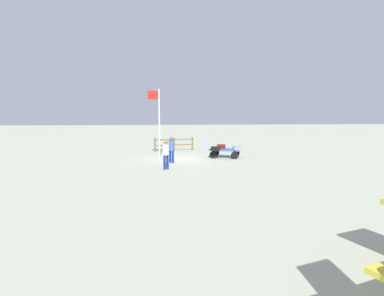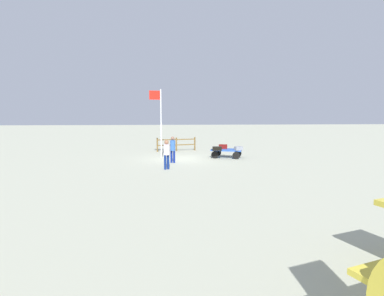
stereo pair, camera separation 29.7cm
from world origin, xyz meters
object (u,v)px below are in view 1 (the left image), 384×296
suitcase_olive (237,148)px  suitcase_maroon (215,149)px  luggage_cart (225,151)px  worker_trailing (171,148)px  suitcase_dark (221,147)px  worker_lead (166,152)px  flagpole (158,117)px

suitcase_olive → suitcase_maroon: suitcase_maroon is taller
luggage_cart → worker_trailing: 4.46m
worker_trailing → suitcase_maroon: bearing=-156.5°
suitcase_maroon → suitcase_dark: size_ratio=1.03×
luggage_cart → suitcase_dark: 0.47m
suitcase_olive → suitcase_maroon: 1.52m
luggage_cart → suitcase_olive: bearing=136.5°
suitcase_olive → worker_lead: (5.02, 3.77, 0.25)m
flagpole → worker_lead: bearing=96.0°
suitcase_maroon → flagpole: bearing=-14.0°
suitcase_olive → worker_lead: 6.28m
luggage_cart → flagpole: (4.78, -0.26, 2.44)m
flagpole → worker_trailing: bearing=110.6°
luggage_cart → flagpole: bearing=-3.1°
suitcase_olive → worker_trailing: (4.63, 1.40, 0.26)m
worker_trailing → flagpole: size_ratio=0.35×
suitcase_maroon → worker_lead: bearing=46.8°
worker_lead → luggage_cart: bearing=-133.8°
suitcase_olive → worker_trailing: worker_trailing is taller
suitcase_olive → suitcase_dark: size_ratio=0.94×
luggage_cart → suitcase_maroon: (0.79, 0.74, 0.28)m
luggage_cart → suitcase_dark: suitcase_dark is taller
suitcase_olive → flagpole: (5.52, -0.96, 2.16)m
luggage_cart → suitcase_maroon: bearing=43.0°
suitcase_olive → worker_trailing: 4.85m
luggage_cart → suitcase_maroon: suitcase_maroon is taller
suitcase_maroon → worker_trailing: bearing=23.5°
suitcase_maroon → suitcase_dark: (-0.60, -1.05, 0.02)m
suitcase_olive → suitcase_maroon: size_ratio=0.91×
luggage_cart → suitcase_maroon: size_ratio=3.71×
suitcase_dark → suitcase_olive: bearing=132.8°
suitcase_olive → suitcase_dark: (0.93, -1.00, 0.02)m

